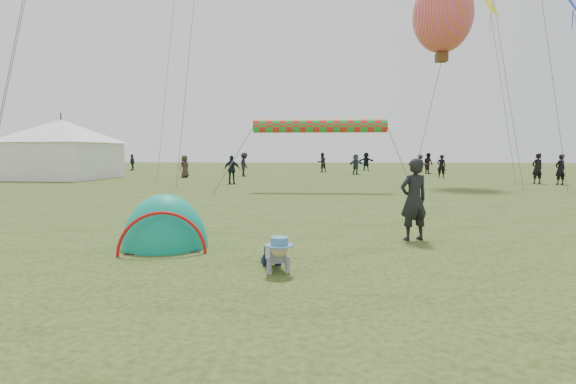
# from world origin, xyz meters

# --- Properties ---
(ground) EXTENTS (140.00, 140.00, 0.00)m
(ground) POSITION_xyz_m (0.00, 0.00, 0.00)
(ground) COLOR #233710
(crawling_toddler) EXTENTS (0.73, 0.88, 0.58)m
(crawling_toddler) POSITION_xyz_m (-0.98, 0.25, 0.29)
(crawling_toddler) COLOR black
(crawling_toddler) RESTS_ON ground
(popup_tent) EXTENTS (1.88, 1.67, 2.08)m
(popup_tent) POSITION_xyz_m (-3.27, 1.76, 0.00)
(popup_tent) COLOR #0B7E7A
(popup_tent) RESTS_ON ground
(standing_adult) EXTENTS (0.73, 0.61, 1.70)m
(standing_adult) POSITION_xyz_m (1.61, 2.85, 0.85)
(standing_adult) COLOR black
(standing_adult) RESTS_ON ground
(event_marquee) EXTENTS (6.63, 6.63, 4.28)m
(event_marquee) POSITION_xyz_m (-17.75, 22.85, 2.14)
(event_marquee) COLOR white
(event_marquee) RESTS_ON ground
(crowd_person_0) EXTENTS (0.72, 0.55, 1.75)m
(crowd_person_0) POSITION_xyz_m (12.14, 20.24, 0.87)
(crowd_person_0) COLOR black
(crowd_person_0) RESTS_ON ground
(crowd_person_2) EXTENTS (0.99, 0.49, 1.62)m
(crowd_person_2) POSITION_xyz_m (-5.31, 18.67, 0.81)
(crowd_person_2) COLOR black
(crowd_person_2) RESTS_ON ground
(crowd_person_3) EXTENTS (0.80, 1.22, 1.78)m
(crowd_person_3) POSITION_xyz_m (-5.96, 26.71, 0.89)
(crowd_person_3) COLOR black
(crowd_person_3) RESTS_ON ground
(crowd_person_4) EXTENTS (0.96, 0.78, 1.71)m
(crowd_person_4) POSITION_xyz_m (-18.74, 31.73, 0.86)
(crowd_person_4) COLOR #2A241F
(crowd_person_4) RESTS_ON ground
(crowd_person_5) EXTENTS (1.69, 0.71, 1.77)m
(crowd_person_5) POSITION_xyz_m (4.18, 37.86, 0.88)
(crowd_person_5) COLOR black
(crowd_person_5) RESTS_ON ground
(crowd_person_6) EXTENTS (0.71, 0.56, 1.70)m
(crowd_person_6) POSITION_xyz_m (12.99, 19.38, 0.85)
(crowd_person_6) COLOR black
(crowd_person_6) RESTS_ON ground
(crowd_person_7) EXTENTS (1.05, 0.98, 1.74)m
(crowd_person_7) POSITION_xyz_m (-0.14, 33.83, 0.87)
(crowd_person_7) COLOR black
(crowd_person_7) RESTS_ON ground
(crowd_person_8) EXTENTS (0.95, 0.93, 1.60)m
(crowd_person_8) POSITION_xyz_m (-18.80, 36.57, 0.80)
(crowd_person_8) COLOR #25313B
(crowd_person_8) RESTS_ON ground
(crowd_person_9) EXTENTS (1.19, 1.08, 1.60)m
(crowd_person_9) POSITION_xyz_m (8.67, 34.67, 0.80)
(crowd_person_9) COLOR #2B2A2F
(crowd_person_9) RESTS_ON ground
(crowd_person_10) EXTENTS (0.81, 0.93, 1.59)m
(crowd_person_10) POSITION_xyz_m (-9.90, 24.75, 0.80)
(crowd_person_10) COLOR #382A23
(crowd_person_10) RESTS_ON ground
(crowd_person_11) EXTENTS (1.49, 1.32, 1.64)m
(crowd_person_11) POSITION_xyz_m (2.56, 30.00, 0.82)
(crowd_person_11) COLOR #2C3C43
(crowd_person_11) RESTS_ON ground
(crowd_person_12) EXTENTS (0.65, 0.50, 1.62)m
(crowd_person_12) POSITION_xyz_m (8.22, 25.81, 0.81)
(crowd_person_12) COLOR black
(crowd_person_12) RESTS_ON ground
(crowd_person_13) EXTENTS (0.91, 1.02, 1.74)m
(crowd_person_13) POSITION_xyz_m (8.65, 31.51, 0.87)
(crowd_person_13) COLOR black
(crowd_person_13) RESTS_ON ground
(crowd_person_14) EXTENTS (1.01, 1.03, 1.74)m
(crowd_person_14) POSITION_xyz_m (-21.48, 33.78, 0.87)
(crowd_person_14) COLOR #2E3546
(crowd_person_14) RESTS_ON ground
(balloon_kite) EXTENTS (3.24, 3.24, 4.53)m
(balloon_kite) POSITION_xyz_m (6.33, 19.29, 9.04)
(balloon_kite) COLOR orange
(rainbow_tube_kite) EXTENTS (6.13, 0.64, 0.64)m
(rainbow_tube_kite) POSITION_xyz_m (-0.35, 14.42, 3.03)
(rainbow_tube_kite) COLOR red
(diamond_kite_2) EXTENTS (1.36, 1.36, 1.11)m
(diamond_kite_2) POSITION_xyz_m (10.83, 24.83, 11.36)
(diamond_kite_2) COLOR #FFF622
(diamond_kite_4) EXTENTS (1.05, 1.05, 0.86)m
(diamond_kite_4) POSITION_xyz_m (13.09, 19.18, 9.62)
(diamond_kite_4) COLOR blue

